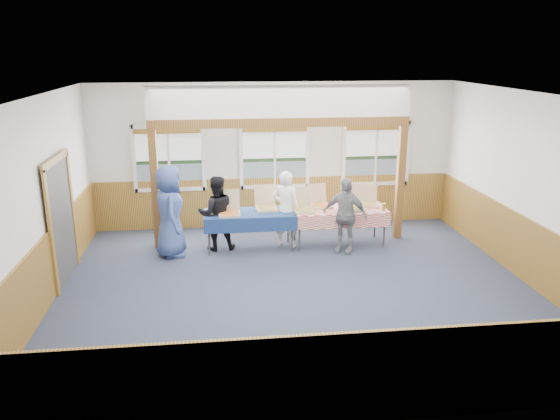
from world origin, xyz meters
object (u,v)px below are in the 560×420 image
object	(u,v)px
woman_white	(286,209)
woman_black	(216,213)
table_left	(250,215)
table_right	(339,211)
man_blue	(170,211)
person_grey	(345,215)

from	to	relation	value
woman_white	woman_black	size ratio (longest dim) A/B	1.05
table_left	table_right	bearing A→B (deg)	18.81
woman_black	man_blue	size ratio (longest dim) A/B	0.84
table_left	man_blue	distance (m)	1.57
table_left	woman_white	distance (m)	0.74
table_left	woman_black	xyz separation A→B (m)	(-0.66, 0.04, 0.05)
man_blue	person_grey	bearing A→B (deg)	-102.19
table_left	person_grey	distance (m)	1.88
table_right	woman_black	size ratio (longest dim) A/B	1.32
woman_black	man_blue	xyz separation A→B (m)	(-0.88, -0.25, 0.14)
table_right	man_blue	distance (m)	3.38
table_right	man_blue	world-z (taller)	man_blue
woman_white	man_blue	world-z (taller)	man_blue
table_left	table_right	distance (m)	1.83
table_left	person_grey	size ratio (longest dim) A/B	1.30
woman_white	woman_black	distance (m)	1.39
person_grey	table_right	bearing A→B (deg)	119.06
woman_black	person_grey	distance (m)	2.53
table_right	woman_black	world-z (taller)	woman_black
woman_white	table_left	bearing A→B (deg)	25.36
table_left	person_grey	bearing A→B (deg)	5.05
table_right	man_blue	size ratio (longest dim) A/B	1.12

